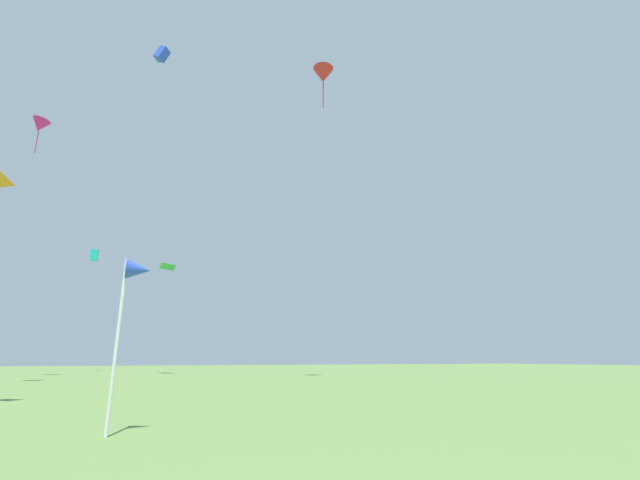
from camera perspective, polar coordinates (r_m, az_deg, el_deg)
name	(u,v)px	position (r m, az deg, el deg)	size (l,w,h in m)	color
distant_kite_teal_low_right	(94,255)	(34.65, -27.52, -1.76)	(0.51, 0.51, 0.80)	#19B2AD
distant_kite_green_high_right	(168,266)	(25.87, -19.36, -3.26)	(1.11, 1.09, 0.35)	green
distant_kite_magenta_far_center	(40,125)	(26.49, -32.90, 12.51)	(1.21, 1.15, 1.91)	#DB2393
distant_kite_blue_mid_right	(162,54)	(28.62, -20.04, 21.94)	(0.96, 0.79, 1.00)	blue
distant_kite_red_mid_left	(323,75)	(22.38, 0.41, 20.83)	(1.38, 1.37, 2.18)	red
marker_flag	(135,281)	(5.67, -23.13, -5.02)	(0.30, 0.24, 1.98)	silver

